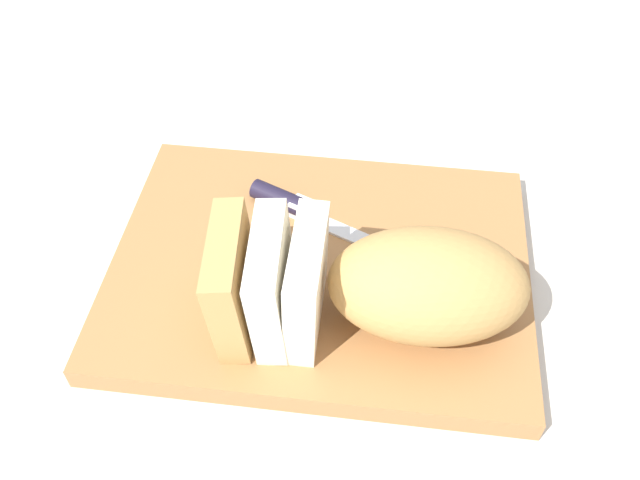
% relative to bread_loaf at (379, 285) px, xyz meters
% --- Properties ---
extents(ground_plane, '(3.00, 3.00, 0.00)m').
position_rel_bread_loaf_xyz_m(ground_plane, '(0.06, -0.06, -0.08)').
color(ground_plane, beige).
extents(cutting_board, '(0.42, 0.32, 0.02)m').
position_rel_bread_loaf_xyz_m(cutting_board, '(0.06, -0.06, -0.06)').
color(cutting_board, '#9E6B3D').
rests_on(cutting_board, ground_plane).
extents(bread_loaf, '(0.28, 0.14, 0.10)m').
position_rel_bread_loaf_xyz_m(bread_loaf, '(0.00, 0.00, 0.00)').
color(bread_loaf, tan).
rests_on(bread_loaf, cutting_board).
extents(bread_knife, '(0.25, 0.11, 0.02)m').
position_rel_bread_loaf_xyz_m(bread_knife, '(0.09, -0.12, -0.04)').
color(bread_knife, silver).
rests_on(bread_knife, cutting_board).
extents(crumb_near_knife, '(0.01, 0.01, 0.01)m').
position_rel_bread_loaf_xyz_m(crumb_near_knife, '(0.06, 0.00, -0.05)').
color(crumb_near_knife, '#A8753D').
rests_on(crumb_near_knife, cutting_board).
extents(crumb_near_loaf, '(0.01, 0.01, 0.01)m').
position_rel_bread_loaf_xyz_m(crumb_near_loaf, '(0.02, -0.07, -0.05)').
color(crumb_near_loaf, '#A8753D').
rests_on(crumb_near_loaf, cutting_board).
extents(crumb_stray_left, '(0.01, 0.01, 0.01)m').
position_rel_bread_loaf_xyz_m(crumb_stray_left, '(0.12, -0.06, -0.05)').
color(crumb_stray_left, '#A8753D').
rests_on(crumb_stray_left, cutting_board).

